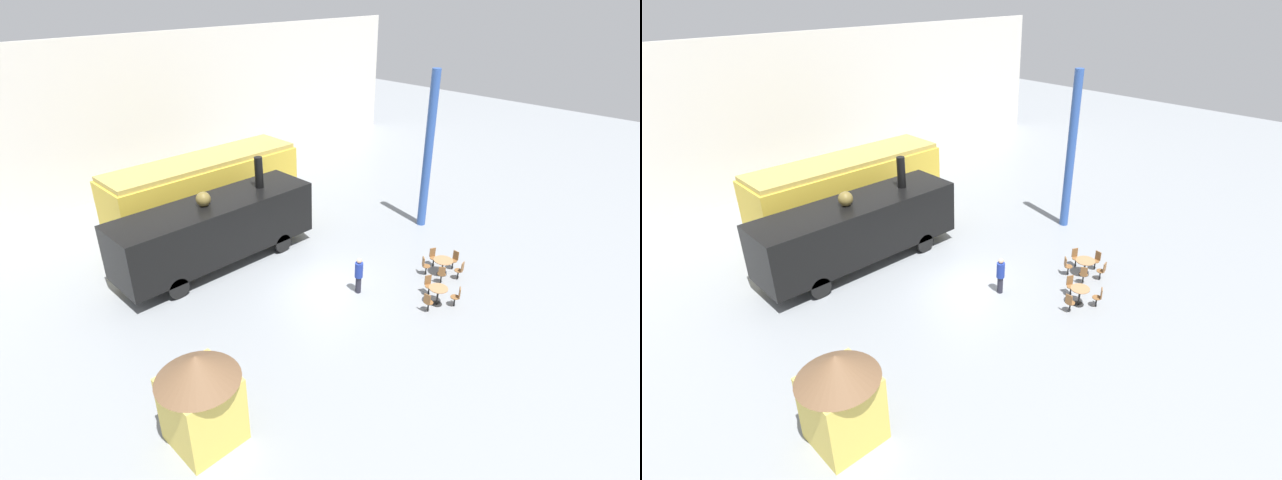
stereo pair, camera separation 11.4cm
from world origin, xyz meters
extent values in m
plane|color=gray|center=(0.00, 0.00, 0.00)|extent=(80.00, 80.00, 0.00)
cube|color=silver|center=(0.00, 15.89, 4.50)|extent=(44.00, 0.15, 9.00)
cube|color=gold|center=(-0.01, 8.82, 2.13)|extent=(10.29, 2.86, 2.45)
cube|color=tan|center=(-0.01, 8.82, 3.48)|extent=(10.08, 2.63, 0.24)
cylinder|color=black|center=(3.08, 7.45, 0.70)|extent=(1.39, 0.12, 1.39)
cylinder|color=black|center=(3.08, 10.19, 0.70)|extent=(1.39, 0.12, 1.39)
cylinder|color=black|center=(-3.09, 7.45, 0.70)|extent=(1.39, 0.12, 1.39)
cylinder|color=black|center=(-3.09, 10.19, 0.70)|extent=(1.39, 0.12, 1.39)
cube|color=black|center=(-2.07, 4.80, 1.82)|extent=(9.32, 2.63, 2.45)
cylinder|color=black|center=(0.50, 4.80, 3.77)|extent=(0.39, 0.39, 1.46)
sphere|color=brown|center=(-2.53, 4.80, 3.34)|extent=(0.64, 0.64, 0.64)
cylinder|color=black|center=(0.73, 3.55, 0.46)|extent=(0.91, 0.12, 0.91)
cylinder|color=black|center=(0.73, 6.05, 0.46)|extent=(0.91, 0.12, 0.91)
cylinder|color=black|center=(-4.86, 3.55, 0.46)|extent=(0.91, 0.12, 0.91)
cylinder|color=black|center=(-4.86, 6.05, 0.46)|extent=(0.91, 0.12, 0.91)
cylinder|color=black|center=(2.31, -4.11, 0.01)|extent=(0.44, 0.44, 0.02)
cylinder|color=black|center=(2.31, -4.11, 0.38)|extent=(0.08, 0.08, 0.72)
cylinder|color=#9E754C|center=(2.31, -4.11, 0.76)|extent=(0.76, 0.76, 0.03)
cylinder|color=black|center=(4.42, -2.96, 0.01)|extent=(0.44, 0.44, 0.02)
cylinder|color=black|center=(4.42, -2.96, 0.36)|extent=(0.08, 0.08, 0.68)
cylinder|color=#9E754C|center=(4.42, -2.96, 0.71)|extent=(0.85, 0.85, 0.03)
cylinder|color=black|center=(1.63, -4.15, 0.21)|extent=(0.06, 0.06, 0.42)
cylinder|color=brown|center=(1.63, -4.15, 0.43)|extent=(0.36, 0.36, 0.03)
cube|color=brown|center=(1.48, -4.16, 0.66)|extent=(0.06, 0.29, 0.42)
cylinder|color=black|center=(2.68, -4.67, 0.21)|extent=(0.06, 0.06, 0.42)
cylinder|color=brown|center=(2.68, -4.67, 0.43)|extent=(0.36, 0.36, 0.03)
cube|color=brown|center=(2.76, -4.80, 0.66)|extent=(0.26, 0.19, 0.42)
cylinder|color=black|center=(2.61, -3.50, 0.21)|extent=(0.06, 0.06, 0.42)
cylinder|color=brown|center=(2.61, -3.50, 0.43)|extent=(0.36, 0.36, 0.03)
cube|color=brown|center=(2.68, -3.36, 0.66)|extent=(0.28, 0.16, 0.42)
cylinder|color=black|center=(5.14, -3.04, 0.21)|extent=(0.06, 0.06, 0.42)
cylinder|color=brown|center=(5.14, -3.04, 0.43)|extent=(0.36, 0.36, 0.03)
cube|color=brown|center=(5.29, -3.05, 0.66)|extent=(0.07, 0.29, 0.42)
cylinder|color=black|center=(4.71, -2.30, 0.21)|extent=(0.06, 0.06, 0.42)
cylinder|color=brown|center=(4.71, -2.30, 0.43)|extent=(0.36, 0.36, 0.03)
cube|color=brown|center=(4.78, -2.16, 0.66)|extent=(0.28, 0.15, 0.42)
cylinder|color=black|center=(3.88, -2.47, 0.21)|extent=(0.06, 0.06, 0.42)
cylinder|color=brown|center=(3.88, -2.47, 0.43)|extent=(0.36, 0.36, 0.03)
cube|color=brown|center=(3.77, -2.37, 0.66)|extent=(0.22, 0.24, 0.42)
cylinder|color=black|center=(3.79, -3.32, 0.21)|extent=(0.06, 0.06, 0.42)
cylinder|color=brown|center=(3.79, -3.32, 0.43)|extent=(0.36, 0.36, 0.03)
cube|color=brown|center=(3.65, -3.39, 0.66)|extent=(0.18, 0.27, 0.42)
cylinder|color=black|center=(4.56, -3.67, 0.21)|extent=(0.06, 0.06, 0.42)
cylinder|color=brown|center=(4.56, -3.67, 0.43)|extent=(0.36, 0.36, 0.03)
cube|color=brown|center=(4.59, -3.82, 0.66)|extent=(0.29, 0.10, 0.42)
cylinder|color=#262633|center=(0.69, -1.30, 0.37)|extent=(0.24, 0.24, 0.75)
cylinder|color=navy|center=(0.69, -1.30, 1.08)|extent=(0.34, 0.34, 0.66)
sphere|color=tan|center=(0.69, -1.30, 1.52)|extent=(0.22, 0.22, 0.22)
cube|color=#DBC151|center=(-8.01, -3.24, 1.10)|extent=(1.80, 1.80, 2.20)
cone|color=brown|center=(-8.01, -3.24, 2.60)|extent=(2.34, 2.34, 0.80)
cylinder|color=#2D519E|center=(8.01, 0.71, 4.00)|extent=(0.44, 0.44, 8.00)
camera|label=1|loc=(-12.71, -12.68, 11.68)|focal=28.00mm
camera|label=2|loc=(-12.63, -12.76, 11.68)|focal=28.00mm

